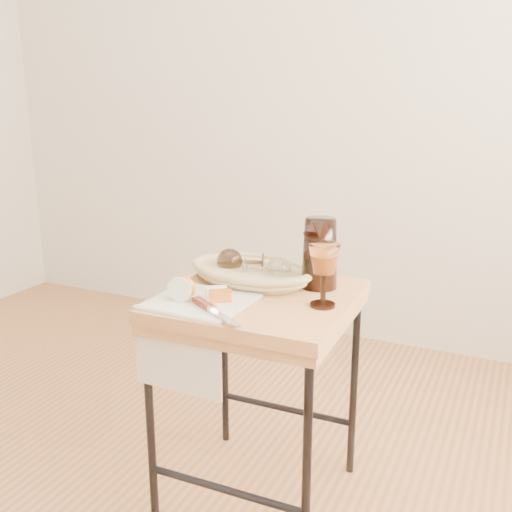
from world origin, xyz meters
The scene contains 11 objects.
wall_back centered at (0.00, 1.80, 1.35)m, with size 3.60×0.00×2.70m, color beige.
side_table centered at (0.45, 0.43, 0.34)m, with size 0.53×0.53×0.67m, color olive, non-canonical shape.
tea_towel centered at (0.33, 0.30, 0.68)m, with size 0.27×0.24×0.01m, color white.
bread_basket centered at (0.38, 0.54, 0.70)m, with size 0.37×0.25×0.05m, color olive, non-canonical shape.
goblet_lying_a centered at (0.34, 0.55, 0.73)m, with size 0.13×0.08×0.08m, color #473223, non-canonical shape.
goblet_lying_b centered at (0.43, 0.52, 0.72)m, with size 0.13×0.08×0.08m, color white, non-canonical shape.
pitcher centered at (0.58, 0.57, 0.78)m, with size 0.15×0.23×0.25m, color black, non-canonical shape.
wine_goblet centered at (0.65, 0.42, 0.76)m, with size 0.09×0.09×0.18m, color white, non-canonical shape.
apple_half centered at (0.28, 0.29, 0.72)m, with size 0.08×0.04×0.07m, color red.
apple_wedge centered at (0.38, 0.32, 0.70)m, with size 0.06×0.03×0.04m, color silver.
table_knife centered at (0.42, 0.23, 0.69)m, with size 0.22×0.02×0.02m, color silver, non-canonical shape.
Camera 1 is at (1.12, -1.01, 1.23)m, focal length 40.84 mm.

